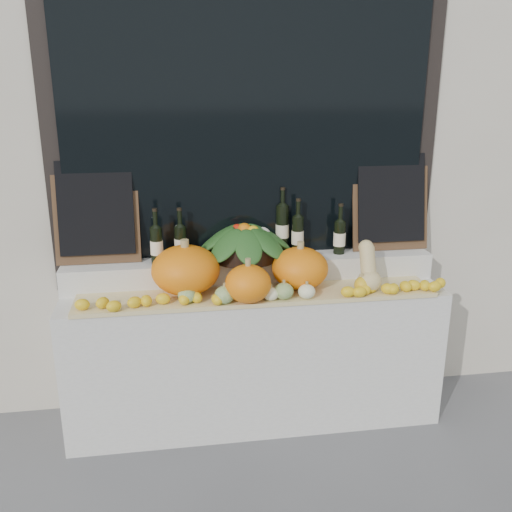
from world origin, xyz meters
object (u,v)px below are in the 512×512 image
at_px(butternut_squash, 368,270).
at_px(wine_bottle_tall, 282,228).
at_px(pumpkin_left, 186,270).
at_px(produce_bowl, 245,241).
at_px(pumpkin_right, 300,268).

relative_size(butternut_squash, wine_bottle_tall, 0.68).
distance_m(pumpkin_left, produce_bowl, 0.43).
xyz_separation_m(pumpkin_right, butternut_squash, (0.39, -0.09, -0.00)).
height_order(pumpkin_left, produce_bowl, produce_bowl).
distance_m(pumpkin_right, butternut_squash, 0.40).
xyz_separation_m(pumpkin_right, wine_bottle_tall, (-0.05, 0.29, 0.17)).
distance_m(produce_bowl, wine_bottle_tall, 0.27).
bearing_deg(pumpkin_right, wine_bottle_tall, 100.13).
distance_m(pumpkin_left, pumpkin_right, 0.68).
height_order(pumpkin_left, pumpkin_right, pumpkin_left).
bearing_deg(produce_bowl, pumpkin_right, -33.81).
bearing_deg(pumpkin_left, produce_bowl, 26.55).
height_order(pumpkin_left, wine_bottle_tall, wine_bottle_tall).
xyz_separation_m(pumpkin_left, pumpkin_right, (0.68, -0.02, -0.02)).
relative_size(pumpkin_left, pumpkin_right, 1.19).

